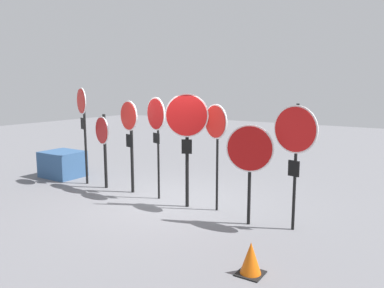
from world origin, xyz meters
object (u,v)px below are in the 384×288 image
at_px(stop_sign_3, 156,122).
at_px(stop_sign_6, 250,154).
at_px(stop_sign_0, 83,114).
at_px(storage_crate, 63,164).
at_px(stop_sign_1, 103,138).
at_px(traffic_cone_0, 251,259).
at_px(stop_sign_5, 216,129).
at_px(stop_sign_4, 187,126).
at_px(stop_sign_7, 295,138).
at_px(stop_sign_2, 130,128).

height_order(stop_sign_3, stop_sign_6, stop_sign_3).
relative_size(stop_sign_0, storage_crate, 2.34).
relative_size(stop_sign_1, traffic_cone_0, 4.05).
xyz_separation_m(stop_sign_1, storage_crate, (-2.00, 0.23, -0.98)).
bearing_deg(stop_sign_0, stop_sign_5, 23.66).
bearing_deg(storage_crate, traffic_cone_0, -18.36).
xyz_separation_m(stop_sign_3, stop_sign_4, (0.96, -0.14, -0.04)).
height_order(stop_sign_0, stop_sign_3, stop_sign_0).
distance_m(stop_sign_7, storage_crate, 7.32).
relative_size(stop_sign_2, storage_crate, 2.06).
relative_size(stop_sign_3, stop_sign_4, 0.96).
bearing_deg(stop_sign_6, stop_sign_1, 159.94).
bearing_deg(stop_sign_6, stop_sign_0, 160.48).
distance_m(stop_sign_1, traffic_cone_0, 5.77).
height_order(stop_sign_1, stop_sign_3, stop_sign_3).
relative_size(stop_sign_6, traffic_cone_0, 4.06).
height_order(stop_sign_1, stop_sign_2, stop_sign_2).
relative_size(stop_sign_5, stop_sign_7, 0.98).
height_order(stop_sign_3, storage_crate, stop_sign_3).
distance_m(stop_sign_1, stop_sign_2, 0.95).
bearing_deg(storage_crate, stop_sign_4, -4.43).
relative_size(stop_sign_1, stop_sign_3, 0.81).
distance_m(stop_sign_4, stop_sign_7, 2.42).
distance_m(stop_sign_0, stop_sign_1, 0.98).
bearing_deg(stop_sign_4, stop_sign_0, 150.36).
relative_size(stop_sign_6, stop_sign_7, 0.83).
relative_size(stop_sign_2, stop_sign_4, 0.92).
xyz_separation_m(stop_sign_0, stop_sign_2, (1.67, 0.04, -0.30)).
xyz_separation_m(stop_sign_7, storage_crate, (-7.18, 0.42, -1.38)).
xyz_separation_m(stop_sign_5, stop_sign_7, (1.78, -0.20, -0.03)).
distance_m(stop_sign_3, stop_sign_4, 0.97).
xyz_separation_m(stop_sign_1, stop_sign_6, (4.37, -0.39, 0.07)).
relative_size(stop_sign_6, storage_crate, 1.74).
height_order(stop_sign_0, stop_sign_2, stop_sign_0).
distance_m(stop_sign_0, stop_sign_7, 5.95).
bearing_deg(traffic_cone_0, stop_sign_4, 140.58).
bearing_deg(stop_sign_4, stop_sign_3, 144.73).
relative_size(stop_sign_1, stop_sign_5, 0.85).
height_order(stop_sign_7, storage_crate, stop_sign_7).
bearing_deg(stop_sign_7, traffic_cone_0, -76.60).
distance_m(stop_sign_2, traffic_cone_0, 5.07).
height_order(stop_sign_0, storage_crate, stop_sign_0).
bearing_deg(stop_sign_4, stop_sign_6, -35.95).
bearing_deg(stop_sign_7, stop_sign_3, -171.25).
bearing_deg(traffic_cone_0, stop_sign_6, 115.62).
distance_m(stop_sign_0, stop_sign_2, 1.70).
bearing_deg(stop_sign_4, stop_sign_5, -14.23).
relative_size(stop_sign_4, traffic_cone_0, 5.22).
xyz_separation_m(stop_sign_2, stop_sign_5, (2.50, -0.05, 0.13)).
relative_size(stop_sign_5, storage_crate, 2.05).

